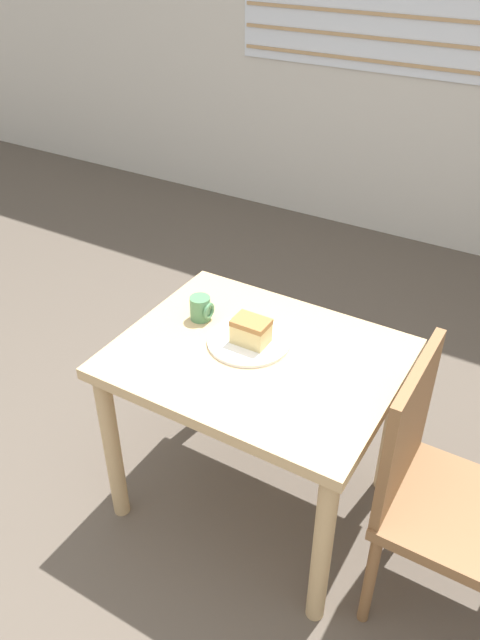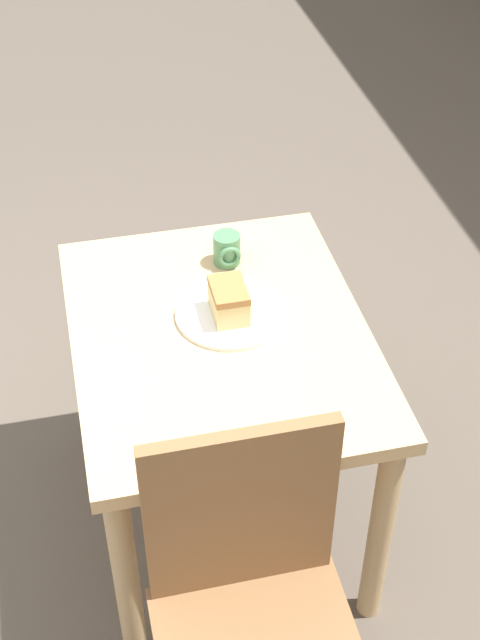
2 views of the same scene
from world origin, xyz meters
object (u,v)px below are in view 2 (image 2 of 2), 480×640
Objects in this scene: cake_slice at (229,300)px; coffee_mug at (227,250)px; plate at (231,313)px; dining_table_near at (220,365)px; chair_near_window at (254,615)px.

cake_slice reaches higher than coffee_mug.
plate is 3.20× the size of coffee_mug.
coffee_mug reaches higher than plate.
dining_table_near is 7.59× the size of cake_slice.
plate is at bearing 81.35° from chair_near_window.
coffee_mug is at bearing 170.01° from plate.
chair_near_window is 3.30× the size of plate.
cake_slice is at bearing 81.74° from chair_near_window.
plate reaches higher than dining_table_near.
plate is (-0.70, 0.11, 0.21)m from chair_near_window.
chair_near_window is 0.96m from coffee_mug.
plate is at bearing 143.37° from cake_slice.
plate is at bearing 144.35° from dining_table_near.
cake_slice is at bearing -36.63° from plate.
plate is 0.05m from cake_slice.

